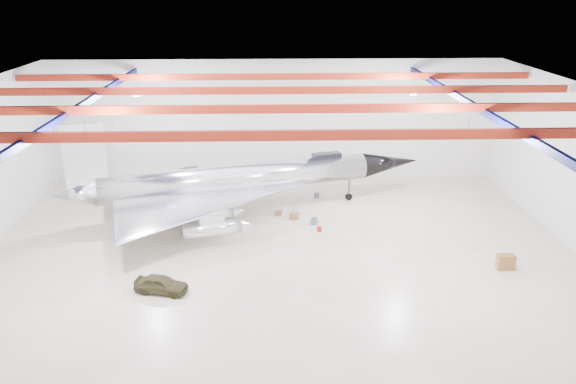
{
  "coord_description": "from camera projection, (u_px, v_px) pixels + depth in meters",
  "views": [
    {
      "loc": [
        -0.46,
        -34.58,
        17.02
      ],
      "look_at": [
        0.74,
        2.0,
        3.49
      ],
      "focal_mm": 35.0,
      "sensor_mm": 36.0,
      "label": 1
    }
  ],
  "objects": [
    {
      "name": "engine_drum",
      "position": [
        314.0,
        221.0,
        42.44
      ],
      "size": [
        0.69,
        0.69,
        0.48
      ],
      "primitive_type": "cylinder",
      "rotation": [
        0.0,
        0.0,
        -0.4
      ],
      "color": "#59595B",
      "rests_on": "floor"
    },
    {
      "name": "jet_aircraft",
      "position": [
        238.0,
        182.0,
        43.69
      ],
      "size": [
        28.81,
        20.67,
        8.02
      ],
      "rotation": [
        0.0,
        0.0,
        0.27
      ],
      "color": "silver",
      "rests_on": "floor"
    },
    {
      "name": "ceiling_structure",
      "position": [
        277.0,
        100.0,
        34.75
      ],
      "size": [
        39.5,
        29.5,
        1.08
      ],
      "color": "maroon",
      "rests_on": "ceiling"
    },
    {
      "name": "crate_small",
      "position": [
        159.0,
        214.0,
        43.96
      ],
      "size": [
        0.51,
        0.45,
        0.3
      ],
      "primitive_type": "cube",
      "rotation": [
        0.0,
        0.0,
        0.3
      ],
      "color": "#59595B",
      "rests_on": "floor"
    },
    {
      "name": "spares_box",
      "position": [
        317.0,
        195.0,
        47.81
      ],
      "size": [
        0.49,
        0.49,
        0.41
      ],
      "primitive_type": "cylinder",
      "rotation": [
        0.0,
        0.0,
        0.07
      ],
      "color": "#59595B",
      "rests_on": "floor"
    },
    {
      "name": "tool_chest",
      "position": [
        319.0,
        229.0,
        41.25
      ],
      "size": [
        0.49,
        0.49,
        0.33
      ],
      "primitive_type": "cylinder",
      "rotation": [
        0.0,
        0.0,
        0.43
      ],
      "color": "maroon",
      "rests_on": "floor"
    },
    {
      "name": "ceiling",
      "position": [
        277.0,
        89.0,
        34.52
      ],
      "size": [
        40.0,
        40.0,
        0.0
      ],
      "primitive_type": "plane",
      "rotation": [
        3.14,
        0.0,
        0.0
      ],
      "color": "#0A0F38",
      "rests_on": "wall_back"
    },
    {
      "name": "desk",
      "position": [
        506.0,
        262.0,
        35.6
      ],
      "size": [
        1.11,
        0.56,
        1.01
      ],
      "primitive_type": "cube",
      "rotation": [
        0.0,
        0.0,
        0.01
      ],
      "color": "brown",
      "rests_on": "floor"
    },
    {
      "name": "floor",
      "position": [
        278.0,
        250.0,
        38.33
      ],
      "size": [
        40.0,
        40.0,
        0.0
      ],
      "primitive_type": "plane",
      "color": "#B8A892",
      "rests_on": "ground"
    },
    {
      "name": "wall_back",
      "position": [
        275.0,
        121.0,
        50.49
      ],
      "size": [
        40.0,
        0.0,
        40.0
      ],
      "primitive_type": "plane",
      "rotation": [
        1.57,
        0.0,
        0.0
      ],
      "color": "silver",
      "rests_on": "floor"
    },
    {
      "name": "parts_bin",
      "position": [
        294.0,
        216.0,
        43.4
      ],
      "size": [
        0.79,
        0.71,
        0.46
      ],
      "primitive_type": "cube",
      "rotation": [
        0.0,
        0.0,
        -0.33
      ],
      "color": "olive",
      "rests_on": "floor"
    },
    {
      "name": "jeep",
      "position": [
        161.0,
        284.0,
        32.89
      ],
      "size": [
        3.37,
        1.98,
        1.08
      ],
      "primitive_type": "imported",
      "rotation": [
        0.0,
        0.0,
        1.33
      ],
      "color": "#37321B",
      "rests_on": "floor"
    },
    {
      "name": "crate_ply",
      "position": [
        190.0,
        233.0,
        40.61
      ],
      "size": [
        0.51,
        0.42,
        0.34
      ],
      "primitive_type": "cube",
      "rotation": [
        0.0,
        0.0,
        -0.05
      ],
      "color": "olive",
      "rests_on": "floor"
    },
    {
      "name": "oil_barrel",
      "position": [
        278.0,
        213.0,
        44.14
      ],
      "size": [
        0.52,
        0.42,
        0.36
      ],
      "primitive_type": "cube",
      "rotation": [
        0.0,
        0.0,
        0.0
      ],
      "color": "olive",
      "rests_on": "floor"
    }
  ]
}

